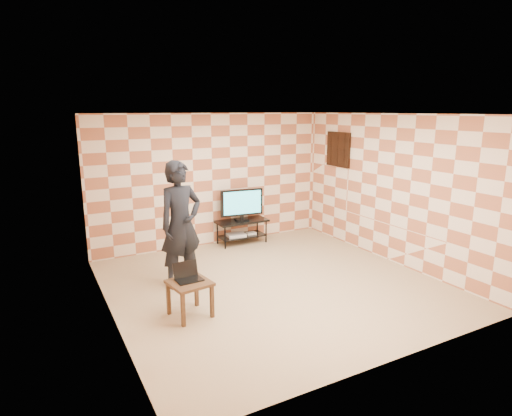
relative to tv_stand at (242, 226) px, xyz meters
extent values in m
plane|color=tan|center=(-0.53, -2.22, -0.37)|extent=(5.00, 5.00, 0.00)
cube|color=beige|center=(-0.53, 0.28, 0.98)|extent=(5.00, 0.02, 2.70)
cube|color=beige|center=(-0.53, -4.72, 0.98)|extent=(5.00, 0.02, 2.70)
cube|color=beige|center=(-3.03, -2.22, 0.98)|extent=(0.02, 5.00, 2.70)
cube|color=beige|center=(1.97, -2.22, 0.98)|extent=(0.02, 5.00, 2.70)
cube|color=white|center=(-0.53, -2.22, 2.33)|extent=(5.00, 5.00, 0.02)
cube|color=black|center=(1.94, -0.67, 1.58)|extent=(0.04, 0.72, 0.72)
cube|color=black|center=(1.94, -0.67, 1.58)|extent=(0.04, 0.03, 0.68)
cube|color=black|center=(1.94, -0.67, 1.58)|extent=(0.04, 0.68, 0.03)
cube|color=black|center=(0.00, 0.00, 0.11)|extent=(1.08, 0.49, 0.04)
cube|color=black|center=(0.00, 0.00, -0.21)|extent=(0.98, 0.43, 0.03)
cylinder|color=black|center=(-0.48, -0.20, -0.12)|extent=(0.03, 0.03, 0.50)
cylinder|color=black|center=(-0.48, 0.20, -0.12)|extent=(0.03, 0.03, 0.50)
cylinder|color=black|center=(0.48, -0.20, -0.12)|extent=(0.03, 0.03, 0.50)
cylinder|color=black|center=(0.48, 0.20, -0.12)|extent=(0.03, 0.03, 0.50)
cube|color=black|center=(0.00, 0.00, 0.15)|extent=(0.29, 0.20, 0.03)
cube|color=black|center=(0.00, 0.00, 0.20)|extent=(0.07, 0.06, 0.08)
cube|color=black|center=(0.00, 0.00, 0.52)|extent=(0.91, 0.16, 0.56)
cube|color=#39C4D5|center=(0.00, -0.03, 0.52)|extent=(0.81, 0.10, 0.48)
cube|color=silver|center=(-0.15, -0.03, -0.16)|extent=(0.41, 0.31, 0.06)
cube|color=silver|center=(0.20, -0.03, -0.17)|extent=(0.20, 0.15, 0.04)
cube|color=#3D2712|center=(-2.08, -2.61, 0.11)|extent=(0.59, 0.59, 0.04)
cube|color=#3D2712|center=(-2.27, -2.85, -0.14)|extent=(0.05, 0.05, 0.46)
cube|color=#3D2712|center=(-2.33, -2.42, -0.14)|extent=(0.05, 0.05, 0.46)
cube|color=#3D2712|center=(-1.84, -2.79, -0.14)|extent=(0.05, 0.05, 0.46)
cube|color=#3D2712|center=(-1.90, -2.36, -0.14)|extent=(0.05, 0.05, 0.46)
cube|color=black|center=(-2.07, -2.57, 0.14)|extent=(0.36, 0.27, 0.02)
cube|color=black|center=(-2.08, -2.45, 0.26)|extent=(0.35, 0.08, 0.22)
imported|color=black|center=(-1.82, -1.52, 0.64)|extent=(0.83, 0.64, 2.01)
camera|label=1|loc=(-3.84, -7.79, 2.40)|focal=30.00mm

